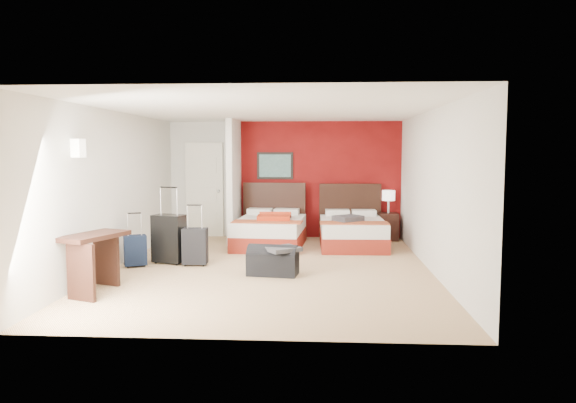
# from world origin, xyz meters

# --- Properties ---
(ground) EXTENTS (6.50, 6.50, 0.00)m
(ground) POSITION_xyz_m (0.00, 0.00, 0.00)
(ground) COLOR #D3AF82
(ground) RESTS_ON ground
(room_walls) EXTENTS (5.02, 6.52, 2.50)m
(room_walls) POSITION_xyz_m (-1.40, 1.42, 1.26)
(room_walls) COLOR silver
(room_walls) RESTS_ON ground
(red_accent_panel) EXTENTS (3.50, 0.04, 2.50)m
(red_accent_panel) POSITION_xyz_m (0.75, 3.23, 1.25)
(red_accent_panel) COLOR maroon
(red_accent_panel) RESTS_ON ground
(partition_wall) EXTENTS (0.12, 1.20, 2.50)m
(partition_wall) POSITION_xyz_m (-1.00, 2.61, 1.25)
(partition_wall) COLOR silver
(partition_wall) RESTS_ON ground
(entry_door) EXTENTS (0.82, 0.06, 2.05)m
(entry_door) POSITION_xyz_m (-1.75, 3.20, 1.02)
(entry_door) COLOR silver
(entry_door) RESTS_ON ground
(bed_left) EXTENTS (1.39, 1.90, 0.54)m
(bed_left) POSITION_xyz_m (-0.20, 2.03, 0.27)
(bed_left) COLOR white
(bed_left) RESTS_ON ground
(bed_right) EXTENTS (1.28, 1.80, 0.53)m
(bed_right) POSITION_xyz_m (1.41, 2.07, 0.27)
(bed_right) COLOR silver
(bed_right) RESTS_ON ground
(red_suitcase_open) EXTENTS (0.64, 0.87, 0.11)m
(red_suitcase_open) POSITION_xyz_m (-0.10, 1.93, 0.60)
(red_suitcase_open) COLOR #AE2A0E
(red_suitcase_open) RESTS_ON bed_left
(jacket_bundle) EXTENTS (0.62, 0.60, 0.12)m
(jacket_bundle) POSITION_xyz_m (1.31, 1.77, 0.59)
(jacket_bundle) COLOR #3F3E44
(jacket_bundle) RESTS_ON bed_right
(nightstand) EXTENTS (0.41, 0.41, 0.57)m
(nightstand) POSITION_xyz_m (2.20, 2.93, 0.28)
(nightstand) COLOR black
(nightstand) RESTS_ON ground
(table_lamp) EXTENTS (0.30, 0.30, 0.48)m
(table_lamp) POSITION_xyz_m (2.20, 2.93, 0.81)
(table_lamp) COLOR silver
(table_lamp) RESTS_ON nightstand
(suitcase_black) EXTENTS (0.59, 0.46, 0.78)m
(suitcase_black) POSITION_xyz_m (-1.72, 0.33, 0.39)
(suitcase_black) COLOR black
(suitcase_black) RESTS_ON ground
(suitcase_charcoal) EXTENTS (0.40, 0.26, 0.58)m
(suitcase_charcoal) POSITION_xyz_m (-1.25, 0.18, 0.29)
(suitcase_charcoal) COLOR black
(suitcase_charcoal) RESTS_ON ground
(suitcase_navy) EXTENTS (0.40, 0.34, 0.48)m
(suitcase_navy) POSITION_xyz_m (-2.19, 0.01, 0.24)
(suitcase_navy) COLOR black
(suitcase_navy) RESTS_ON ground
(duffel_bag) EXTENTS (0.79, 0.49, 0.38)m
(duffel_bag) POSITION_xyz_m (0.07, -0.42, 0.19)
(duffel_bag) COLOR black
(duffel_bag) RESTS_ON ground
(jacket_draped) EXTENTS (0.61, 0.60, 0.06)m
(jacket_draped) POSITION_xyz_m (0.22, -0.47, 0.41)
(jacket_draped) COLOR #3A3B40
(jacket_draped) RESTS_ON duffel_bag
(desk) EXTENTS (0.76, 1.04, 0.78)m
(desk) POSITION_xyz_m (-2.18, -1.58, 0.39)
(desk) COLOR black
(desk) RESTS_ON ground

